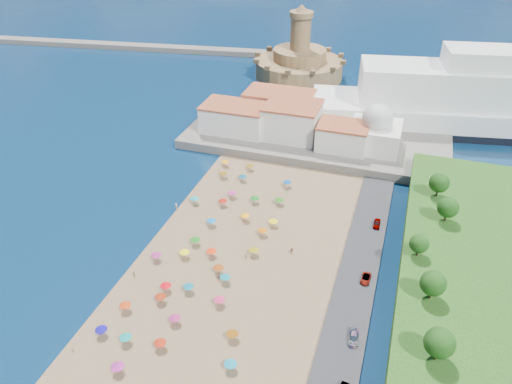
% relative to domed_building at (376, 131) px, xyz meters
% --- Properties ---
extents(ground, '(700.00, 700.00, 0.00)m').
position_rel_domed_building_xyz_m(ground, '(-30.00, -71.00, -8.97)').
color(ground, '#071938').
rests_on(ground, ground).
extents(terrace, '(90.00, 36.00, 3.00)m').
position_rel_domed_building_xyz_m(terrace, '(-20.00, 2.00, -7.47)').
color(terrace, '#59544C').
rests_on(terrace, ground).
extents(jetty, '(18.00, 70.00, 2.40)m').
position_rel_domed_building_xyz_m(jetty, '(-42.00, 37.00, -7.77)').
color(jetty, '#59544C').
rests_on(jetty, ground).
extents(breakwater, '(199.03, 34.77, 2.60)m').
position_rel_domed_building_xyz_m(breakwater, '(-140.00, 82.00, -7.67)').
color(breakwater, '#59544C').
rests_on(breakwater, ground).
extents(waterfront_buildings, '(57.00, 29.00, 11.00)m').
position_rel_domed_building_xyz_m(waterfront_buildings, '(-33.05, 2.64, -1.10)').
color(waterfront_buildings, silver).
rests_on(waterfront_buildings, terrace).
extents(domed_building, '(16.00, 16.00, 15.00)m').
position_rel_domed_building_xyz_m(domed_building, '(0.00, 0.00, 0.00)').
color(domed_building, silver).
rests_on(domed_building, terrace).
extents(fortress, '(40.00, 40.00, 32.40)m').
position_rel_domed_building_xyz_m(fortress, '(-42.00, 67.00, -2.29)').
color(fortress, '#A27E51').
rests_on(fortress, ground).
extents(beach_parasols, '(32.24, 115.62, 2.20)m').
position_rel_domed_building_xyz_m(beach_parasols, '(-31.38, -81.78, -6.83)').
color(beach_parasols, gray).
rests_on(beach_parasols, beach).
extents(beachgoers, '(36.85, 100.65, 1.88)m').
position_rel_domed_building_xyz_m(beachgoers, '(-31.69, -64.01, -7.85)').
color(beachgoers, tan).
rests_on(beachgoers, beach).
extents(parked_cars, '(2.29, 68.79, 1.44)m').
position_rel_domed_building_xyz_m(parked_cars, '(6.00, -76.98, -7.59)').
color(parked_cars, gray).
rests_on(parked_cars, promenade).
extents(hillside_trees, '(11.25, 108.20, 7.05)m').
position_rel_domed_building_xyz_m(hillside_trees, '(19.21, -77.57, 0.99)').
color(hillside_trees, '#382314').
rests_on(hillside_trees, hillside).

